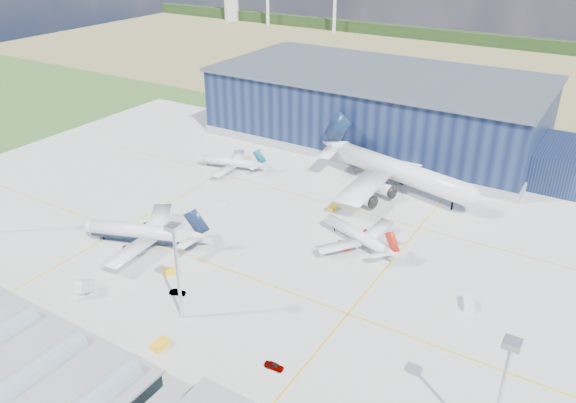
% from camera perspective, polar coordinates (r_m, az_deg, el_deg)
% --- Properties ---
extents(ground, '(600.00, 600.00, 0.00)m').
position_cam_1_polar(ground, '(150.24, -5.99, -4.31)').
color(ground, '#30511E').
rests_on(ground, ground).
extents(apron, '(220.00, 160.00, 0.08)m').
position_cam_1_polar(apron, '(157.10, -3.79, -2.71)').
color(apron, '#AEAEA9').
rests_on(apron, ground).
extents(farmland, '(600.00, 220.00, 0.01)m').
position_cam_1_polar(farmland, '(339.43, 17.57, 12.44)').
color(farmland, olive).
rests_on(farmland, ground).
extents(treeline, '(600.00, 8.00, 8.00)m').
position_cam_1_polar(treeline, '(415.09, 20.76, 14.99)').
color(treeline, black).
rests_on(treeline, ground).
extents(hangar, '(145.00, 62.00, 26.10)m').
position_cam_1_polar(hangar, '(220.27, 9.69, 9.08)').
color(hangar, '#101735').
rests_on(hangar, ground).
extents(glass_concourse, '(78.00, 23.00, 8.60)m').
position_cam_1_polar(glass_concourse, '(120.96, -26.68, -14.12)').
color(glass_concourse, black).
rests_on(glass_concourse, ground).
extents(light_mast_center, '(2.60, 2.60, 23.00)m').
position_cam_1_polar(light_mast_center, '(117.40, -11.31, -5.58)').
color(light_mast_center, silver).
rests_on(light_mast_center, ground).
extents(light_mast_east, '(2.60, 2.60, 23.00)m').
position_cam_1_polar(light_mast_east, '(94.00, 21.07, -16.59)').
color(light_mast_east, silver).
rests_on(light_mast_east, ground).
extents(airliner_navy, '(45.67, 45.21, 11.66)m').
position_cam_1_polar(airliner_navy, '(151.60, -14.78, -2.29)').
color(airliner_navy, silver).
rests_on(airliner_navy, ground).
extents(airliner_red, '(35.18, 34.82, 8.99)m').
position_cam_1_polar(airliner_red, '(148.24, 7.05, -2.82)').
color(airliner_red, silver).
rests_on(airliner_red, ground).
extents(airliner_widebody, '(73.37, 72.41, 19.79)m').
position_cam_1_polar(airliner_widebody, '(178.12, 11.46, 4.02)').
color(airliner_widebody, silver).
rests_on(airliner_widebody, ground).
extents(airliner_regional, '(31.10, 30.72, 8.29)m').
position_cam_1_polar(airliner_regional, '(193.28, -6.03, 4.42)').
color(airliner_regional, silver).
rests_on(airliner_regional, ground).
extents(gse_tug_a, '(2.38, 3.73, 1.52)m').
position_cam_1_polar(gse_tug_a, '(119.15, -12.87, -13.99)').
color(gse_tug_a, yellow).
rests_on(gse_tug_a, ground).
extents(gse_tug_b, '(3.45, 3.60, 1.30)m').
position_cam_1_polar(gse_tug_b, '(140.22, -11.93, -6.99)').
color(gse_tug_b, yellow).
rests_on(gse_tug_b, ground).
extents(gse_van_a, '(6.66, 4.28, 2.69)m').
position_cam_1_polar(gse_van_a, '(106.30, -7.48, -19.09)').
color(gse_van_a, silver).
rests_on(gse_van_a, ground).
extents(gse_van_b, '(3.57, 5.00, 2.09)m').
position_cam_1_polar(gse_van_b, '(132.59, 17.82, -9.80)').
color(gse_van_b, silver).
rests_on(gse_van_b, ground).
extents(gse_tug_c, '(2.05, 3.06, 1.28)m').
position_cam_1_polar(gse_tug_c, '(166.58, 4.53, -0.68)').
color(gse_tug_c, yellow).
rests_on(gse_tug_c, ground).
extents(gse_cart_b, '(2.93, 2.26, 1.14)m').
position_cam_1_polar(gse_cart_b, '(170.87, -6.58, -0.06)').
color(gse_cart_b, silver).
rests_on(gse_cart_b, ground).
extents(gse_van_c, '(4.63, 2.67, 2.11)m').
position_cam_1_polar(gse_van_c, '(118.25, -16.57, -14.71)').
color(gse_van_c, silver).
rests_on(gse_van_c, ground).
extents(airstair, '(2.76, 4.80, 2.89)m').
position_cam_1_polar(airstair, '(138.00, -19.92, -8.38)').
color(airstair, silver).
rests_on(airstair, ground).
extents(car_a, '(4.02, 1.88, 1.33)m').
position_cam_1_polar(car_a, '(112.03, -1.43, -16.36)').
color(car_a, '#99999E').
rests_on(car_a, ground).
extents(car_b, '(3.94, 2.61, 1.23)m').
position_cam_1_polar(car_b, '(132.81, -11.16, -9.05)').
color(car_b, '#99999E').
rests_on(car_b, ground).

